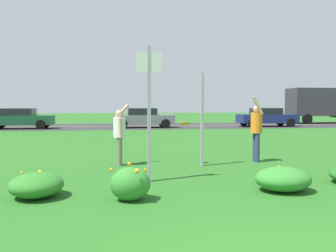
{
  "coord_description": "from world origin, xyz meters",
  "views": [
    {
      "loc": [
        -1.76,
        -2.76,
        1.7
      ],
      "look_at": [
        -0.38,
        6.45,
        1.15
      ],
      "focal_mm": 38.53,
      "sensor_mm": 36.0,
      "label": 1
    }
  ],
  "objects_px": {
    "frisbee_orange": "(185,123)",
    "car_navy_rightmost": "(267,117)",
    "sign_post_by_roadside": "(202,120)",
    "car_gray_center_right": "(143,118)",
    "person_catcher_orange_shirt": "(256,128)",
    "car_dark_green_center_left": "(20,118)",
    "person_thrower_white_shirt": "(120,132)",
    "box_truck_black": "(323,104)",
    "sign_post_near_path": "(149,101)"
  },
  "relations": [
    {
      "from": "frisbee_orange",
      "to": "car_navy_rightmost",
      "type": "relative_size",
      "value": 0.06
    },
    {
      "from": "sign_post_by_roadside",
      "to": "car_gray_center_right",
      "type": "height_order",
      "value": "sign_post_by_roadside"
    },
    {
      "from": "person_catcher_orange_shirt",
      "to": "car_gray_center_right",
      "type": "relative_size",
      "value": 0.44
    },
    {
      "from": "frisbee_orange",
      "to": "car_dark_green_center_left",
      "type": "xyz_separation_m",
      "value": [
        -8.6,
        16.81,
        -0.44
      ]
    },
    {
      "from": "person_thrower_white_shirt",
      "to": "box_truck_black",
      "type": "relative_size",
      "value": 0.26
    },
    {
      "from": "car_dark_green_center_left",
      "to": "person_catcher_orange_shirt",
      "type": "bearing_deg",
      "value": -56.98
    },
    {
      "from": "sign_post_near_path",
      "to": "person_catcher_orange_shirt",
      "type": "distance_m",
      "value": 4.19
    },
    {
      "from": "sign_post_by_roadside",
      "to": "person_thrower_white_shirt",
      "type": "distance_m",
      "value": 2.33
    },
    {
      "from": "person_thrower_white_shirt",
      "to": "car_navy_rightmost",
      "type": "xyz_separation_m",
      "value": [
        11.7,
        16.63,
        -0.2
      ]
    },
    {
      "from": "sign_post_near_path",
      "to": "person_thrower_white_shirt",
      "type": "xyz_separation_m",
      "value": [
        -0.61,
        2.27,
        -0.85
      ]
    },
    {
      "from": "sign_post_by_roadside",
      "to": "person_thrower_white_shirt",
      "type": "bearing_deg",
      "value": 169.06
    },
    {
      "from": "box_truck_black",
      "to": "car_navy_rightmost",
      "type": "bearing_deg",
      "value": -151.96
    },
    {
      "from": "sign_post_by_roadside",
      "to": "person_catcher_orange_shirt",
      "type": "relative_size",
      "value": 1.31
    },
    {
      "from": "person_catcher_orange_shirt",
      "to": "frisbee_orange",
      "type": "height_order",
      "value": "person_catcher_orange_shirt"
    },
    {
      "from": "person_catcher_orange_shirt",
      "to": "frisbee_orange",
      "type": "bearing_deg",
      "value": -174.73
    },
    {
      "from": "person_thrower_white_shirt",
      "to": "sign_post_near_path",
      "type": "bearing_deg",
      "value": -74.88
    },
    {
      "from": "person_catcher_orange_shirt",
      "to": "car_dark_green_center_left",
      "type": "xyz_separation_m",
      "value": [
        -10.79,
        16.61,
        -0.27
      ]
    },
    {
      "from": "car_dark_green_center_left",
      "to": "box_truck_black",
      "type": "relative_size",
      "value": 0.67
    },
    {
      "from": "box_truck_black",
      "to": "sign_post_near_path",
      "type": "bearing_deg",
      "value": -128.78
    },
    {
      "from": "sign_post_by_roadside",
      "to": "person_thrower_white_shirt",
      "type": "height_order",
      "value": "sign_post_by_roadside"
    },
    {
      "from": "sign_post_near_path",
      "to": "person_catcher_orange_shirt",
      "type": "relative_size",
      "value": 1.52
    },
    {
      "from": "car_navy_rightmost",
      "to": "person_catcher_orange_shirt",
      "type": "bearing_deg",
      "value": -114.78
    },
    {
      "from": "frisbee_orange",
      "to": "car_gray_center_right",
      "type": "bearing_deg",
      "value": 89.49
    },
    {
      "from": "sign_post_by_roadside",
      "to": "car_gray_center_right",
      "type": "bearing_deg",
      "value": 90.93
    },
    {
      "from": "car_dark_green_center_left",
      "to": "box_truck_black",
      "type": "height_order",
      "value": "box_truck_black"
    },
    {
      "from": "car_navy_rightmost",
      "to": "car_gray_center_right",
      "type": "bearing_deg",
      "value": 180.0
    },
    {
      "from": "sign_post_by_roadside",
      "to": "frisbee_orange",
      "type": "xyz_separation_m",
      "value": [
        -0.43,
        0.26,
        -0.11
      ]
    },
    {
      "from": "person_thrower_white_shirt",
      "to": "box_truck_black",
      "type": "bearing_deg",
      "value": 47.31
    },
    {
      "from": "car_dark_green_center_left",
      "to": "car_navy_rightmost",
      "type": "height_order",
      "value": "same"
    },
    {
      "from": "car_gray_center_right",
      "to": "box_truck_black",
      "type": "height_order",
      "value": "box_truck_black"
    },
    {
      "from": "car_navy_rightmost",
      "to": "sign_post_by_roadside",
      "type": "bearing_deg",
      "value": -118.94
    },
    {
      "from": "person_catcher_orange_shirt",
      "to": "person_thrower_white_shirt",
      "type": "bearing_deg",
      "value": -179.62
    },
    {
      "from": "car_gray_center_right",
      "to": "car_navy_rightmost",
      "type": "bearing_deg",
      "value": 0.0
    },
    {
      "from": "frisbee_orange",
      "to": "car_navy_rightmost",
      "type": "height_order",
      "value": "car_navy_rightmost"
    },
    {
      "from": "person_thrower_white_shirt",
      "to": "car_dark_green_center_left",
      "type": "height_order",
      "value": "person_thrower_white_shirt"
    },
    {
      "from": "sign_post_near_path",
      "to": "car_dark_green_center_left",
      "type": "relative_size",
      "value": 0.66
    },
    {
      "from": "person_catcher_orange_shirt",
      "to": "car_dark_green_center_left",
      "type": "relative_size",
      "value": 0.44
    },
    {
      "from": "person_thrower_white_shirt",
      "to": "car_dark_green_center_left",
      "type": "distance_m",
      "value": 17.96
    },
    {
      "from": "car_gray_center_right",
      "to": "car_navy_rightmost",
      "type": "relative_size",
      "value": 1.0
    },
    {
      "from": "person_thrower_white_shirt",
      "to": "car_navy_rightmost",
      "type": "bearing_deg",
      "value": 54.88
    },
    {
      "from": "person_thrower_white_shirt",
      "to": "car_navy_rightmost",
      "type": "height_order",
      "value": "person_thrower_white_shirt"
    },
    {
      "from": "person_thrower_white_shirt",
      "to": "car_gray_center_right",
      "type": "bearing_deg",
      "value": 83.19
    },
    {
      "from": "person_catcher_orange_shirt",
      "to": "box_truck_black",
      "type": "bearing_deg",
      "value": 54.01
    },
    {
      "from": "box_truck_black",
      "to": "person_thrower_white_shirt",
      "type": "bearing_deg",
      "value": -132.69
    },
    {
      "from": "frisbee_orange",
      "to": "box_truck_black",
      "type": "distance_m",
      "value": 26.76
    },
    {
      "from": "car_gray_center_right",
      "to": "car_navy_rightmost",
      "type": "distance_m",
      "value": 9.72
    },
    {
      "from": "sign_post_near_path",
      "to": "sign_post_by_roadside",
      "type": "relative_size",
      "value": 1.16
    },
    {
      "from": "box_truck_black",
      "to": "person_catcher_orange_shirt",
      "type": "bearing_deg",
      "value": -125.99
    },
    {
      "from": "car_dark_green_center_left",
      "to": "car_navy_rightmost",
      "type": "relative_size",
      "value": 1.0
    },
    {
      "from": "sign_post_by_roadside",
      "to": "person_catcher_orange_shirt",
      "type": "height_order",
      "value": "sign_post_by_roadside"
    }
  ]
}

